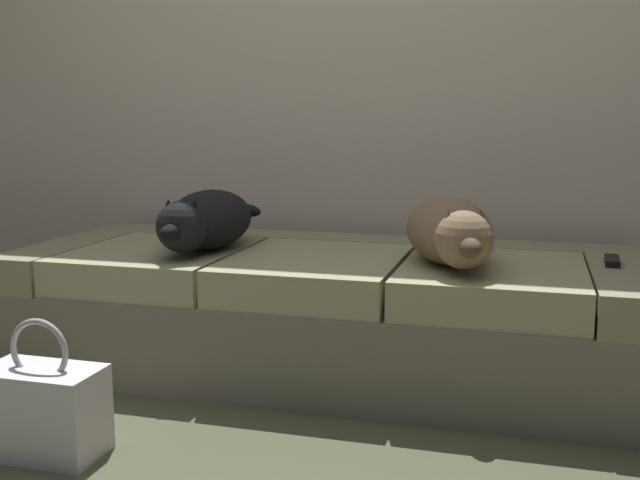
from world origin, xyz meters
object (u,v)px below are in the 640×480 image
Objects in this scene: dog_dark at (206,220)px; handbag at (43,410)px; couch at (324,310)px; tv_remote at (612,261)px; dog_tan at (451,232)px.

dog_dark reaches higher than handbag.
tv_remote is (0.96, 0.03, 0.23)m from couch.
dog_dark is 0.87m from dog_tan.
handbag is at bearing -145.06° from tv_remote.
dog_tan is 4.08× the size of tv_remote.
couch is 5.77× the size of handbag.
couch is 0.53m from dog_dark.
tv_remote reaches higher than handbag.
tv_remote reaches higher than couch.
couch is 3.56× the size of dog_tan.
tv_remote is at bearing 17.26° from dog_tan.
dog_dark is at bearing 177.83° from dog_tan.
tv_remote is at bearing 31.89° from handbag.
dog_tan is (0.87, -0.03, 0.00)m from dog_dark.
couch is 0.99m from tv_remote.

